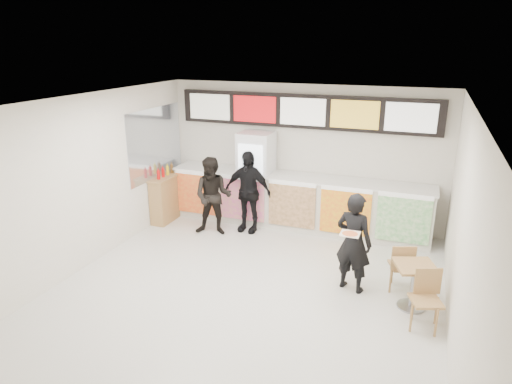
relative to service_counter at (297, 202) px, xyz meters
The scene contains 15 objects.
floor 3.15m from the service_counter, 90.00° to the right, with size 7.00×7.00×0.00m, color beige.
ceiling 3.93m from the service_counter, 90.00° to the right, with size 7.00×7.00×0.00m, color white.
wall_back 1.01m from the service_counter, 90.00° to the left, with size 6.00×6.00×0.00m, color silver.
wall_left 4.41m from the service_counter, 134.13° to the right, with size 7.00×7.00×0.00m, color silver.
wall_right 4.41m from the service_counter, 45.87° to the right, with size 7.00×7.00×0.00m, color silver.
service_counter is the anchor object (origin of this frame).
menu_board 1.90m from the service_counter, 90.00° to the left, with size 5.50×0.14×0.70m.
drinks_fridge 1.03m from the service_counter, behind, with size 0.70×0.67×2.00m.
mirror_panel 3.28m from the service_counter, 167.87° to the right, with size 0.01×2.00×1.50m, color #B2B7BF.
customer_main 2.70m from the service_counter, 54.74° to the right, with size 0.60×0.39×1.63m, color black.
customer_left 1.80m from the service_counter, 147.70° to the right, with size 0.79×0.62×1.63m, color black.
customer_mid 1.09m from the service_counter, 149.05° to the right, with size 1.01×0.42×1.73m, color black.
pizza_slice 3.12m from the service_counter, 59.60° to the right, with size 0.36×0.36×0.02m.
cafe_table 3.48m from the service_counter, 44.07° to the right, with size 0.88×1.48×0.84m.
condiment_ledge 2.89m from the service_counter, 167.25° to the right, with size 0.37×0.91×1.22m.
Camera 1 is at (2.45, -5.77, 3.82)m, focal length 32.00 mm.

